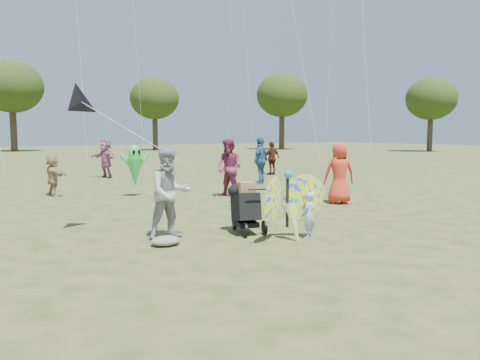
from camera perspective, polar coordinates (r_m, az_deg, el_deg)
name	(u,v)px	position (r m, az deg, el deg)	size (l,w,h in m)	color
ground	(290,242)	(9.23, 6.16, -7.52)	(160.00, 160.00, 0.00)	#51592B
child_girl	(309,215)	(9.54, 8.38, -4.25)	(0.34, 0.22, 0.93)	#A3B7E7
adult_man	(170,193)	(9.46, -8.55, -1.57)	(0.89, 0.70, 1.84)	#9A9A9F
grey_bag	(166,241)	(8.99, -9.07, -7.32)	(0.57, 0.46, 0.18)	gray
crowd_a	(339,173)	(14.34, 12.02, 0.82)	(0.90, 0.59, 1.85)	red
crowd_c	(261,161)	(19.63, 2.54, 2.38)	(1.16, 0.48, 1.97)	#325E8B
crowd_d	(53,175)	(17.00, -21.82, 0.55)	(1.32, 0.42, 1.42)	tan
crowd_e	(229,168)	(15.53, -1.31, 1.48)	(0.94, 0.74, 1.94)	#7F2A4D
crowd_h	(272,158)	(24.04, 3.92, 2.66)	(1.00, 0.42, 1.71)	#441E16
crowd_j	(105,158)	(23.31, -16.08, 2.58)	(1.76, 0.56, 1.89)	#A86087
jogging_stroller	(244,204)	(9.90, 0.53, -2.97)	(0.70, 1.12, 1.09)	black
butterfly_kite	(290,207)	(9.28, 6.11, -3.27)	(1.74, 0.75, 1.58)	#FF3728
delta_kite_rig	(82,102)	(10.20, -18.75, 8.99)	(2.20, 1.54, 1.69)	black
alien_kite	(135,168)	(16.01, -12.70, 1.46)	(1.12, 0.69, 1.74)	green
tree_line	(43,88)	(53.01, -22.92, 10.34)	(91.78, 33.60, 10.79)	#3A2D21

